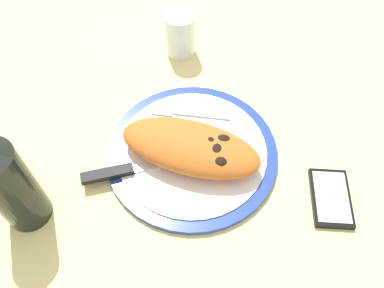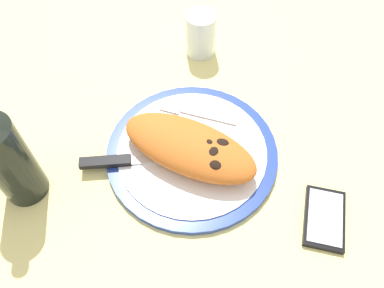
{
  "view_description": "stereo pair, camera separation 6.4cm",
  "coord_description": "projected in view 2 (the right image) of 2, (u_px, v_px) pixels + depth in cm",
  "views": [
    {
      "loc": [
        -9.03,
        38.5,
        62.35
      ],
      "look_at": [
        0.0,
        0.0,
        3.51
      ],
      "focal_mm": 36.6,
      "sensor_mm": 36.0,
      "label": 1
    },
    {
      "loc": [
        -15.13,
        36.54,
        62.35
      ],
      "look_at": [
        0.0,
        0.0,
        3.51
      ],
      "focal_mm": 36.6,
      "sensor_mm": 36.0,
      "label": 2
    }
  ],
  "objects": [
    {
      "name": "plate",
      "position": [
        192.0,
        152.0,
        0.73
      ],
      "size": [
        31.95,
        31.95,
        1.51
      ],
      "color": "#233D99",
      "rests_on": "ground_plane"
    },
    {
      "name": "ground_plane",
      "position": [
        192.0,
        159.0,
        0.75
      ],
      "size": [
        150.0,
        150.0,
        3.0
      ],
      "primitive_type": "cube",
      "color": "#E5D684"
    },
    {
      "name": "wine_bottle",
      "position": [
        6.0,
        157.0,
        0.61
      ],
      "size": [
        7.36,
        7.36,
        25.89
      ],
      "color": "black",
      "rests_on": "ground_plane"
    },
    {
      "name": "calzone",
      "position": [
        189.0,
        147.0,
        0.69
      ],
      "size": [
        26.1,
        12.63,
        5.82
      ],
      "color": "#C16023",
      "rests_on": "plate"
    },
    {
      "name": "knife",
      "position": [
        125.0,
        161.0,
        0.71
      ],
      "size": [
        21.73,
        12.42,
        1.2
      ],
      "color": "silver",
      "rests_on": "plate"
    },
    {
      "name": "smartphone",
      "position": [
        324.0,
        218.0,
        0.66
      ],
      "size": [
        8.39,
        12.01,
        1.16
      ],
      "color": "black",
      "rests_on": "ground_plane"
    },
    {
      "name": "fork",
      "position": [
        190.0,
        112.0,
        0.77
      ],
      "size": [
        15.37,
        2.99,
        0.4
      ],
      "color": "silver",
      "rests_on": "plate"
    },
    {
      "name": "water_glass",
      "position": [
        201.0,
        36.0,
        0.86
      ],
      "size": [
        6.65,
        6.65,
        9.85
      ],
      "color": "silver",
      "rests_on": "ground_plane"
    }
  ]
}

